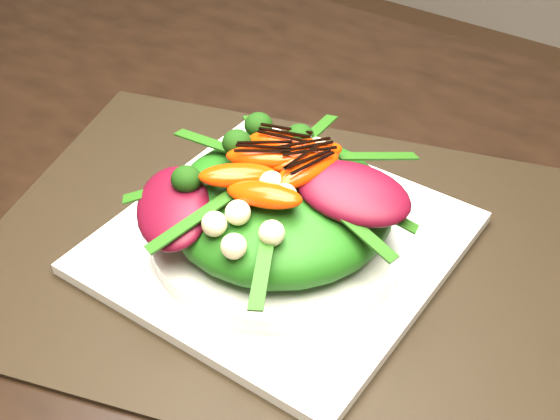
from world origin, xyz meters
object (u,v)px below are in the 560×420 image
Objects in this scene: plate_base at (280,242)px; orange_segment at (285,148)px; placemat at (280,248)px; salad_bowl at (280,231)px; dining_table at (99,174)px; lettuce_mound at (280,206)px.

orange_segment is (-0.01, 0.03, 0.08)m from plate_base.
salad_bowl is at bearing -153.43° from placemat.
dining_table is at bearing 178.45° from salad_bowl.
plate_base is 1.23× the size of salad_bowl.
dining_table is at bearing 178.45° from plate_base.
plate_base is 4.38× the size of orange_segment.
salad_bowl is at bearing 0.00° from plate_base.
salad_bowl is at bearing -1.55° from dining_table.
orange_segment reaches higher than lettuce_mound.
dining_table is 0.23m from placemat.
lettuce_mound is (0.23, -0.01, 0.07)m from dining_table.
lettuce_mound is at bearing 90.00° from plate_base.
dining_table is 25.88× the size of orange_segment.
plate_base is 0.04m from lettuce_mound.
placemat is at bearing 0.00° from lettuce_mound.
dining_table is at bearing -174.83° from orange_segment.
orange_segment is at bearing 116.96° from lettuce_mound.
placemat is at bearing 26.57° from plate_base.
lettuce_mound reaches higher than salad_bowl.
plate_base is 1.45× the size of lettuce_mound.
lettuce_mound is at bearing 90.00° from salad_bowl.
dining_table is 0.23m from salad_bowl.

